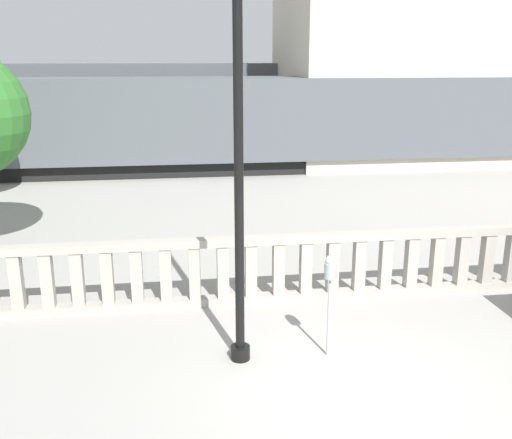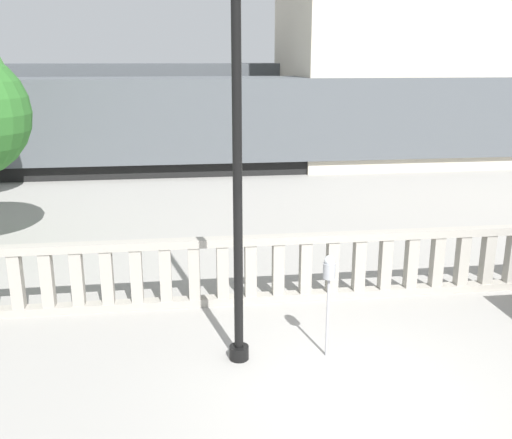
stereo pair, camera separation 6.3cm
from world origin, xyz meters
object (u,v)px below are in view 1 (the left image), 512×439
object	(u,v)px
lamppost	(238,140)
train_near	(235,123)
parking_meter	(330,275)
train_far	(195,104)

from	to	relation	value
lamppost	train_near	distance (m)	14.62
parking_meter	train_near	xyz separation A→B (m)	(0.15, 14.55, 0.59)
parking_meter	train_far	bearing A→B (deg)	93.09
parking_meter	train_near	bearing A→B (deg)	89.41
lamppost	train_far	bearing A→B (deg)	89.59
train_near	train_far	size ratio (longest dim) A/B	1.04
parking_meter	train_near	world-z (taller)	train_near
lamppost	parking_meter	bearing A→B (deg)	-3.11
lamppost	train_near	world-z (taller)	lamppost
lamppost	train_near	size ratio (longest dim) A/B	0.21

